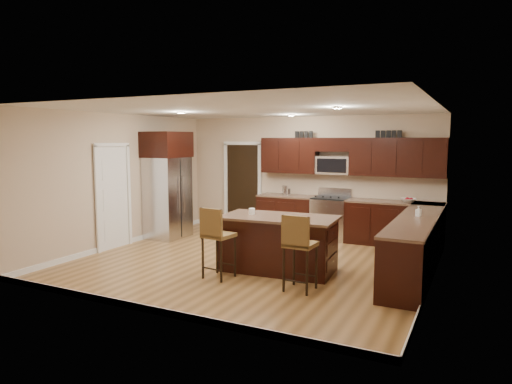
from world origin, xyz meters
The scene contains 22 objects.
floor centered at (0.00, 0.00, 0.00)m, with size 6.00×6.00×0.00m, color olive.
ceiling centered at (0.00, 0.00, 2.70)m, with size 6.00×6.00×0.00m, color silver.
wall_back centered at (0.00, 2.75, 1.35)m, with size 6.00×6.00×0.00m, color tan.
wall_left centered at (-3.00, 0.00, 1.35)m, with size 5.50×5.50×0.00m, color tan.
wall_right centered at (3.00, 0.00, 1.35)m, with size 5.50×5.50×0.00m, color tan.
base_cabinets centered at (1.90, 1.45, 0.46)m, with size 4.02×3.96×0.92m.
upper_cabinets centered at (1.04, 2.58, 1.84)m, with size 4.00×0.33×0.80m.
range centered at (0.68, 2.45, 0.47)m, with size 0.76×0.64×1.11m.
microwave centered at (0.68, 2.60, 1.62)m, with size 0.76×0.31×0.40m, color silver.
doorway centered at (-1.65, 2.73, 1.03)m, with size 0.85×0.03×2.06m, color black.
pantry_door centered at (-2.98, -0.30, 1.02)m, with size 0.03×0.80×2.04m, color white.
letter_decor centered at (0.90, 2.58, 2.29)m, with size 2.20×0.03×0.15m, color black, non-canonical shape.
island centered at (0.63, -0.28, 0.43)m, with size 1.97×1.14×0.92m.
stool_left centered at (-0.07, -1.13, 0.71)m, with size 0.47×0.47×1.13m.
stool_right centered at (1.31, -1.13, 0.70)m, with size 0.44×0.44×1.12m.
refrigerator centered at (-2.62, 1.00, 1.21)m, with size 0.79×0.96×2.35m.
floor_mat centered at (-0.10, 1.56, 0.01)m, with size 0.91×0.60×0.01m, color brown.
fruit_bowl centered at (2.31, 2.45, 0.96)m, with size 0.31×0.31×0.08m, color silver.
soap_bottle centered at (2.70, 0.74, 1.01)m, with size 0.08×0.08×0.17m, color #B2B2B2.
canister_tall centered at (-0.41, 2.45, 1.03)m, with size 0.12×0.12×0.22m, color silver.
canister_short centered at (-0.32, 2.45, 1.00)m, with size 0.11×0.11×0.15m, color silver.
island_jar centered at (0.13, -0.28, 0.97)m, with size 0.10×0.10×0.10m, color white.
Camera 1 is at (3.60, -7.12, 2.19)m, focal length 32.00 mm.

